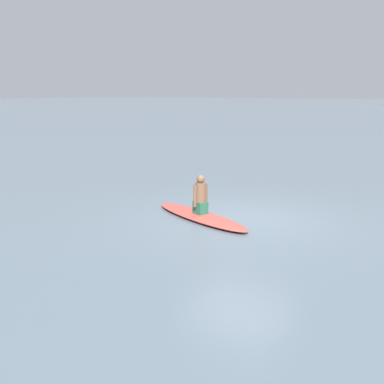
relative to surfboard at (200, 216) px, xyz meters
The scene contains 3 objects.
ground_plane 0.97m from the surfboard, 143.07° to the right, with size 400.00×400.00×0.00m, color slate.
surfboard is the anchor object (origin of this frame).
person_paddler 0.49m from the surfboard, 90.00° to the right, with size 0.36×0.40×0.92m.
Camera 1 is at (-5.70, 9.40, 2.96)m, focal length 44.46 mm.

